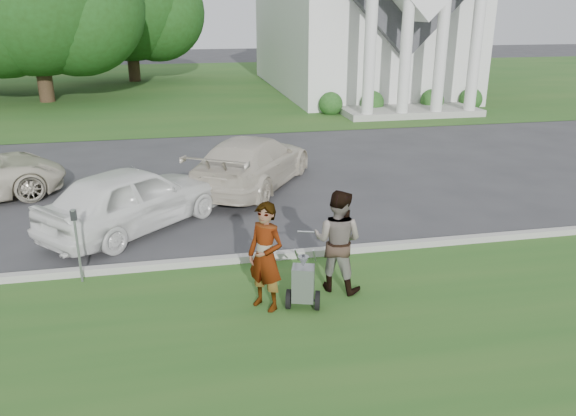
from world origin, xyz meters
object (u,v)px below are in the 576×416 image
object	(u,v)px
tree_back	(128,6)
car_b	(133,198)
person_right	(338,242)
person_left	(266,258)
parking_meter_near	(76,237)
striping_cart	(303,284)
car_c	(253,162)

from	to	relation	value
tree_back	car_b	size ratio (longest dim) A/B	2.27
person_right	person_left	bearing A→B (deg)	52.14
person_left	car_b	world-z (taller)	person_left
person_right	parking_meter_near	world-z (taller)	person_right
striping_cart	person_right	world-z (taller)	person_right
person_left	car_b	size ratio (longest dim) A/B	0.42
parking_meter_near	tree_back	bearing A→B (deg)	91.22
striping_cart	parking_meter_near	distance (m)	4.05
tree_back	parking_meter_near	distance (m)	29.95
parking_meter_near	car_b	world-z (taller)	car_b
striping_cart	car_b	size ratio (longest dim) A/B	0.27
striping_cart	person_left	xyz separation A→B (m)	(-0.58, 0.14, 0.46)
car_b	striping_cart	bearing A→B (deg)	171.37
person_left	striping_cart	bearing A→B (deg)	34.29
tree_back	car_c	world-z (taller)	tree_back
person_left	car_b	distance (m)	4.61
striping_cart	person_left	bearing A→B (deg)	-175.97
parking_meter_near	car_b	size ratio (longest dim) A/B	0.33
person_left	parking_meter_near	distance (m)	3.44
striping_cart	car_c	distance (m)	6.70
striping_cart	tree_back	bearing A→B (deg)	115.03
striping_cart	person_right	bearing A→B (deg)	54.10
person_left	car_c	distance (m)	6.60
tree_back	car_c	xyz separation A→B (m)	(4.43, -24.68, -4.03)
parking_meter_near	car_c	size ratio (longest dim) A/B	0.29
tree_back	person_left	xyz separation A→B (m)	(3.71, -31.24, -3.83)
tree_back	parking_meter_near	bearing A→B (deg)	-88.78
person_left	car_c	bearing A→B (deg)	131.27
tree_back	person_left	bearing A→B (deg)	-83.22
car_c	car_b	bearing A→B (deg)	71.30
parking_meter_near	car_b	distance (m)	2.58
striping_cart	parking_meter_near	world-z (taller)	parking_meter_near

